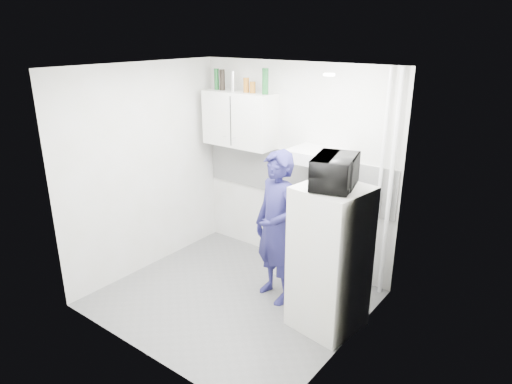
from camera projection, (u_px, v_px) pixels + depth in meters
The scene contains 23 objects.
floor at pixel (233, 298), 5.30m from camera, with size 2.80×2.80×0.00m, color slate.
ceiling at pixel (228, 67), 4.43m from camera, with size 2.80×2.80×0.00m, color white.
wall_back at pixel (294, 167), 5.80m from camera, with size 2.80×2.80×0.00m, color beige.
wall_left at pixel (145, 170), 5.66m from camera, with size 2.60×2.60×0.00m, color beige.
wall_right at pixel (350, 225), 4.07m from camera, with size 2.60×2.60×0.00m, color beige.
person at pixel (276, 228), 5.04m from camera, with size 0.64×0.42×1.75m, color #1F1D52.
stove at pixel (297, 242), 5.78m from camera, with size 0.51×0.51×0.81m, color white.
fridge at pixel (330, 259), 4.59m from camera, with size 0.64×0.64×1.53m, color silver.
stove_top at pixel (298, 211), 5.64m from camera, with size 0.49×0.49×0.03m, color black.
saucepan at pixel (293, 207), 5.60m from camera, with size 0.16×0.16×0.09m, color silver.
microwave at pixel (335, 172), 4.28m from camera, with size 0.37×0.55×0.30m, color black.
bottle_a at pixel (217, 79), 5.97m from camera, with size 0.06×0.06×0.27m, color #144C1E.
bottle_b at pixel (222, 80), 5.91m from camera, with size 0.07×0.07×0.26m, color black.
bottle_c at pixel (233, 81), 5.81m from camera, with size 0.06×0.06×0.25m, color silver.
canister_a at pixel (246, 85), 5.70m from camera, with size 0.07×0.07×0.18m, color brown.
canister_b at pixel (253, 87), 5.65m from camera, with size 0.07×0.07×0.14m, color brown.
bottle_e at pixel (265, 81), 5.51m from camera, with size 0.08×0.08×0.31m, color #144C1E.
upper_cabinet at pixel (239, 119), 5.92m from camera, with size 1.00×0.35×0.70m, color silver.
range_hood at pixel (316, 156), 5.27m from camera, with size 0.60×0.50×0.14m, color white.
backsplash at pixel (293, 174), 5.82m from camera, with size 2.74×0.03×0.60m, color white.
pipe_a at pixel (390, 189), 5.00m from camera, with size 0.05×0.05×2.60m, color white.
pipe_b at pixel (380, 186), 5.07m from camera, with size 0.04×0.04×2.60m, color white.
ceiling_spot_fixture at pixel (329, 75), 4.02m from camera, with size 0.10×0.10×0.02m, color white.
Camera 1 is at (2.99, -3.48, 2.94)m, focal length 32.00 mm.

